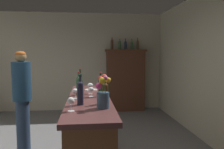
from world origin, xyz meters
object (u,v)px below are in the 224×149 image
wine_bottle_rose (105,92)px  cheese_plate (91,90)px  display_cabinet (125,79)px  wine_glass_mid (75,92)px  wine_bottle_syrah (80,92)px  display_bottle_midleft (120,44)px  wine_glass_front (90,86)px  wine_glass_rear (71,101)px  display_bottle_right (138,44)px  wine_bottle_malbec (101,86)px  display_bottle_midright (132,45)px  patron_redhead (22,97)px  display_bottle_left (112,44)px  flower_arrangement (103,94)px  display_bottle_center (125,45)px  bar_counter (89,137)px  wine_bottle_chardonnay (79,84)px  wine_bottle_merlot (80,80)px  wine_glass_spare (91,90)px

wine_bottle_rose → cheese_plate: 1.00m
display_cabinet → wine_glass_mid: size_ratio=13.33×
wine_bottle_syrah → display_bottle_midleft: (1.00, 3.87, 0.68)m
wine_glass_front → wine_glass_rear: 1.00m
display_bottle_midleft → display_bottle_right: (0.52, 0.00, 0.01)m
wine_bottle_malbec → wine_glass_front: 0.26m
display_cabinet → wine_bottle_syrah: (-1.17, -3.87, 0.30)m
display_bottle_midright → patron_redhead: bearing=-131.9°
wine_glass_mid → display_bottle_left: bearing=76.3°
wine_glass_rear → flower_arrangement: (0.33, 0.10, 0.05)m
wine_bottle_rose → display_bottle_center: bearing=77.0°
display_bottle_center → patron_redhead: size_ratio=0.18×
wine_bottle_syrah → patron_redhead: patron_redhead is taller
display_bottle_left → display_bottle_midright: 0.57m
bar_counter → wine_bottle_rose: 0.78m
display_cabinet → wine_glass_rear: size_ratio=12.32×
wine_glass_front → wine_glass_rear: bearing=-101.9°
wine_bottle_chardonnay → display_bottle_center: 3.53m
wine_bottle_syrah → cheese_plate: 1.04m
wine_bottle_chardonnay → flower_arrangement: (0.28, -0.80, 0.01)m
display_bottle_midleft → display_bottle_midright: 0.35m
wine_bottle_malbec → flower_arrangement: flower_arrangement is taller
display_bottle_right → patron_redhead: display_bottle_right is taller
wine_bottle_syrah → display_bottle_center: display_bottle_center is taller
flower_arrangement → display_bottle_center: bearing=77.2°
wine_bottle_merlot → wine_bottle_syrah: wine_bottle_syrah is taller
wine_glass_spare → wine_bottle_malbec: bearing=4.0°
cheese_plate → display_bottle_right: (1.38, 2.85, 0.83)m
wine_bottle_malbec → patron_redhead: bearing=147.7°
wine_bottle_rose → wine_bottle_chardonnay: bearing=118.6°
wine_glass_front → cheese_plate: size_ratio=0.78×
wine_bottle_syrah → wine_glass_front: bearing=80.2°
cheese_plate → display_cabinet: bearing=70.1°
flower_arrangement → display_bottle_midright: bearing=74.7°
bar_counter → wine_glass_spare: (0.03, 0.06, 0.62)m
wine_bottle_merlot → display_bottle_right: (1.55, 2.70, 0.69)m
wine_glass_rear → wine_glass_spare: bearing=74.2°
wine_bottle_chardonnay → display_bottle_center: size_ratio=1.04×
bar_counter → display_bottle_midleft: display_bottle_midleft is taller
wine_bottle_chardonnay → cheese_plate: bearing=66.6°
wine_glass_spare → cheese_plate: (0.01, 0.55, -0.09)m
wine_bottle_chardonnay → display_bottle_midright: display_bottle_midright is taller
display_bottle_left → patron_redhead: display_bottle_left is taller
wine_bottle_rose → wine_glass_spare: bearing=109.6°
display_cabinet → cheese_plate: (-1.03, -2.85, 0.16)m
wine_bottle_chardonnay → patron_redhead: size_ratio=0.19×
wine_glass_spare → display_bottle_midright: bearing=70.2°
wine_bottle_merlot → display_bottle_left: bearing=73.2°
wine_bottle_rose → wine_glass_front: wine_bottle_rose is taller
wine_bottle_rose → wine_bottle_syrah: 0.28m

